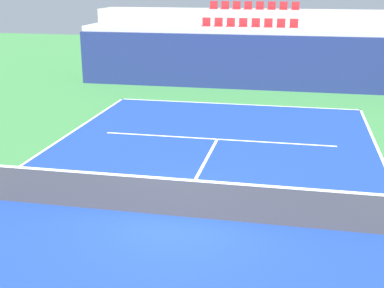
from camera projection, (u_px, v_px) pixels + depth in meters
ground_plane at (176, 216)px, 12.44m from camera, size 80.00×80.00×0.00m
court_surface at (176, 216)px, 12.44m from camera, size 11.00×24.00×0.01m
baseline_far at (236, 104)px, 23.59m from camera, size 11.00×0.10×0.00m
service_line_far at (217, 139)px, 18.41m from camera, size 8.26×0.10×0.00m
centre_service_line at (201, 170)px, 15.43m from camera, size 0.10×6.40×0.00m
back_wall at (245, 62)px, 26.49m from camera, size 17.77×0.30×2.77m
stands_tier_lower at (248, 56)px, 27.71m from camera, size 17.77×2.40×3.06m
stands_tier_upper at (252, 44)px, 29.83m from camera, size 17.77×2.40×3.82m
seating_row_lower at (249, 24)px, 27.29m from camera, size 5.07×0.44×0.44m
seating_row_upper at (254, 7)px, 29.30m from camera, size 5.07×0.44×0.44m
tennis_net at (176, 197)px, 12.29m from camera, size 11.08×0.08×1.07m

